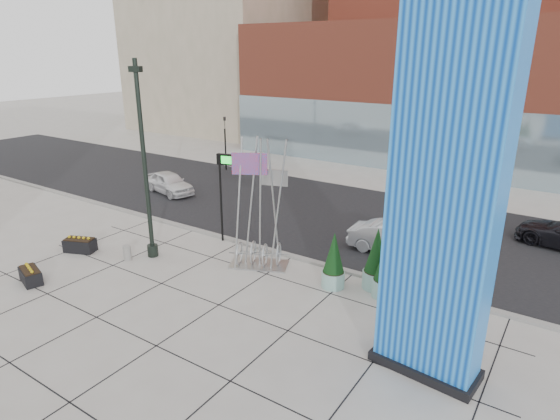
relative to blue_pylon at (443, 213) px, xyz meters
The scene contains 18 objects.
ground 9.66m from the blue_pylon, behind, with size 160.00×160.00×0.00m, color #9E9991.
street_asphalt 14.21m from the blue_pylon, 128.68° to the left, with size 80.00×12.00×0.02m, color black.
curb_edge 10.59m from the blue_pylon, 152.01° to the left, with size 80.00×0.30×0.12m, color gray.
tower_podium 28.42m from the blue_pylon, 105.02° to the left, with size 34.00×10.00×11.00m, color #AE4832.
tower_glass_front 23.92m from the blue_pylon, 108.01° to the left, with size 34.00×0.60×5.00m, color #8CA5B2.
blue_pylon is the anchor object (origin of this frame).
lamp_post 12.80m from the blue_pylon, behind, with size 0.57×0.47×8.53m.
public_art_sculpture 9.25m from the blue_pylon, 159.83° to the left, with size 2.74×2.11×5.58m.
concrete_bollard 14.05m from the blue_pylon, behind, with size 0.34×0.34×0.66m, color gray.
overhead_street_sign 11.38m from the blue_pylon, 158.01° to the left, with size 2.02×0.67×4.32m.
round_planter_east 5.64m from the blue_pylon, 127.13° to the left, with size 0.97×0.97×2.41m.
round_planter_mid 6.16m from the blue_pylon, 129.40° to the left, with size 1.00×1.00×2.50m.
round_planter_west 6.62m from the blue_pylon, 146.51° to the left, with size 0.91×0.91×2.27m.
box_planter_north 16.48m from the blue_pylon, behind, with size 1.52×1.15×0.75m.
box_planter_south 15.81m from the blue_pylon, 167.23° to the right, with size 1.39×0.97×0.69m.
car_white_west 21.52m from the blue_pylon, 156.23° to the left, with size 1.63×4.05×1.38m, color white.
car_silver_mid 9.25m from the blue_pylon, 116.70° to the left, with size 1.45×4.16×1.37m, color #B7B9BF.
traffic_signal 25.68m from the blue_pylon, 142.82° to the left, with size 0.15×0.18×4.10m.
Camera 1 is at (11.18, -12.27, 8.78)m, focal length 30.00 mm.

